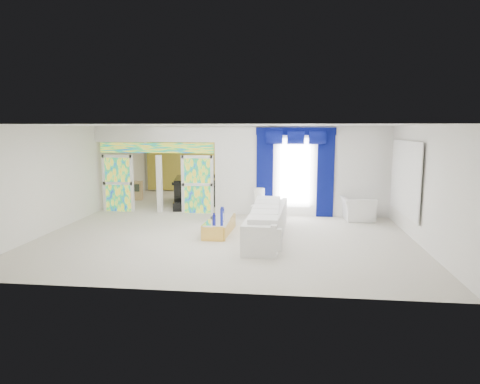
# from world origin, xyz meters

# --- Properties ---
(floor) EXTENTS (12.00, 12.00, 0.00)m
(floor) POSITION_xyz_m (0.00, 0.00, 0.00)
(floor) COLOR #B7AF9E
(floor) RESTS_ON ground
(dividing_wall) EXTENTS (5.70, 0.18, 3.00)m
(dividing_wall) POSITION_xyz_m (2.15, 1.00, 1.50)
(dividing_wall) COLOR white
(dividing_wall) RESTS_ON ground
(dividing_header) EXTENTS (4.30, 0.18, 0.55)m
(dividing_header) POSITION_xyz_m (-2.85, 1.00, 2.73)
(dividing_header) COLOR white
(dividing_header) RESTS_ON dividing_wall
(stained_panel_left) EXTENTS (0.95, 0.04, 2.00)m
(stained_panel_left) POSITION_xyz_m (-4.28, 1.00, 1.00)
(stained_panel_left) COLOR #994C3F
(stained_panel_left) RESTS_ON ground
(stained_panel_right) EXTENTS (0.95, 0.04, 2.00)m
(stained_panel_right) POSITION_xyz_m (-1.42, 1.00, 1.00)
(stained_panel_right) COLOR #994C3F
(stained_panel_right) RESTS_ON ground
(stained_transom) EXTENTS (4.00, 0.05, 0.35)m
(stained_transom) POSITION_xyz_m (-2.85, 1.00, 2.25)
(stained_transom) COLOR #994C3F
(stained_transom) RESTS_ON dividing_header
(window_pane) EXTENTS (1.00, 0.02, 2.30)m
(window_pane) POSITION_xyz_m (1.90, 0.90, 1.45)
(window_pane) COLOR white
(window_pane) RESTS_ON dividing_wall
(blue_drape_left) EXTENTS (0.55, 0.10, 2.80)m
(blue_drape_left) POSITION_xyz_m (0.90, 0.87, 1.40)
(blue_drape_left) COLOR #040340
(blue_drape_left) RESTS_ON ground
(blue_drape_right) EXTENTS (0.55, 0.10, 2.80)m
(blue_drape_right) POSITION_xyz_m (2.90, 0.87, 1.40)
(blue_drape_right) COLOR #040340
(blue_drape_right) RESTS_ON ground
(blue_pelmet) EXTENTS (2.60, 0.12, 0.25)m
(blue_pelmet) POSITION_xyz_m (1.90, 0.87, 2.82)
(blue_pelmet) COLOR #040340
(blue_pelmet) RESTS_ON dividing_wall
(wall_mirror) EXTENTS (0.04, 2.70, 1.90)m
(wall_mirror) POSITION_xyz_m (4.94, -1.00, 1.55)
(wall_mirror) COLOR white
(wall_mirror) RESTS_ON ground
(gold_curtains) EXTENTS (9.70, 0.12, 2.90)m
(gold_curtains) POSITION_xyz_m (0.00, 5.90, 1.50)
(gold_curtains) COLOR gold
(gold_curtains) RESTS_ON ground
(white_sofa) EXTENTS (1.05, 3.89, 0.73)m
(white_sofa) POSITION_xyz_m (1.13, -2.03, 0.37)
(white_sofa) COLOR silver
(white_sofa) RESTS_ON ground
(coffee_table) EXTENTS (0.70, 1.83, 0.40)m
(coffee_table) POSITION_xyz_m (-0.22, -1.73, 0.20)
(coffee_table) COLOR gold
(coffee_table) RESTS_ON ground
(console_table) EXTENTS (1.15, 0.47, 0.37)m
(console_table) POSITION_xyz_m (1.03, 0.63, 0.19)
(console_table) COLOR white
(console_table) RESTS_ON ground
(table_lamp) EXTENTS (0.36, 0.36, 0.58)m
(table_lamp) POSITION_xyz_m (0.73, 0.63, 0.66)
(table_lamp) COLOR white
(table_lamp) RESTS_ON console_table
(armchair) EXTENTS (1.06, 1.19, 0.74)m
(armchair) POSITION_xyz_m (3.89, 0.54, 0.37)
(armchair) COLOR silver
(armchair) RESTS_ON ground
(grand_piano) EXTENTS (1.89, 2.26, 1.01)m
(grand_piano) POSITION_xyz_m (-1.93, 2.92, 0.51)
(grand_piano) COLOR black
(grand_piano) RESTS_ON ground
(piano_bench) EXTENTS (0.95, 0.52, 0.30)m
(piano_bench) POSITION_xyz_m (-1.93, 1.32, 0.15)
(piano_bench) COLOR black
(piano_bench) RESTS_ON ground
(tv_console) EXTENTS (0.61, 0.57, 0.75)m
(tv_console) POSITION_xyz_m (-4.54, 3.42, 0.38)
(tv_console) COLOR tan
(tv_console) RESTS_ON ground
(chandelier) EXTENTS (0.60, 0.60, 0.60)m
(chandelier) POSITION_xyz_m (-2.30, 3.40, 2.65)
(chandelier) COLOR gold
(chandelier) RESTS_ON ceiling
(decanters) EXTENTS (0.20, 1.20, 0.30)m
(decanters) POSITION_xyz_m (-0.21, -1.71, 0.51)
(decanters) COLOR navy
(decanters) RESTS_ON coffee_table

